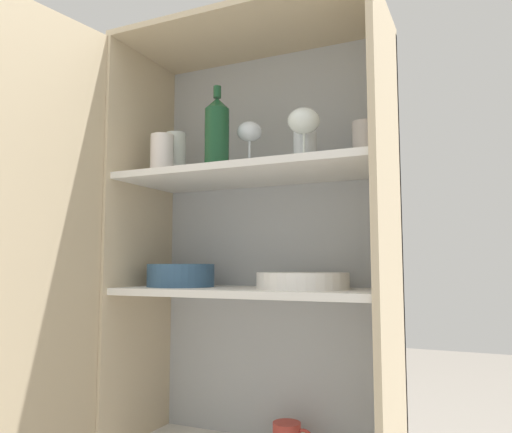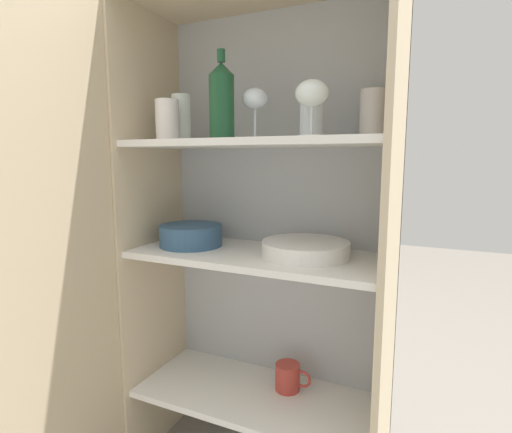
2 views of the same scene
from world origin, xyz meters
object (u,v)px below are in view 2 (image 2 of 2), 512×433
plate_stack_white (306,249)px  mixing_bowl_large (191,234)px  coffee_mug_primary (288,377)px  wine_bottle (222,101)px

plate_stack_white → mixing_bowl_large: size_ratio=1.25×
mixing_bowl_large → coffee_mug_primary: mixing_bowl_large is taller
wine_bottle → plate_stack_white: size_ratio=0.96×
plate_stack_white → mixing_bowl_large: (-0.38, -0.02, 0.01)m
wine_bottle → mixing_bowl_large: size_ratio=1.20×
wine_bottle → coffee_mug_primary: size_ratio=2.06×
coffee_mug_primary → mixing_bowl_large: bearing=-169.0°
wine_bottle → plate_stack_white: 0.49m
plate_stack_white → coffee_mug_primary: plate_stack_white is taller
wine_bottle → coffee_mug_primary: bearing=38.2°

